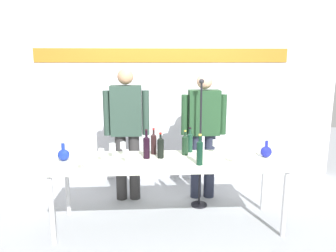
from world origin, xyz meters
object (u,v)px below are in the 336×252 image
Objects in this scene: wine_bottle_2 at (185,144)px; wine_glass_right_0 at (234,154)px; presenter_left at (127,127)px; wine_bottle_4 at (190,141)px; wine_glass_right_2 at (215,143)px; decanter_blue_right at (266,151)px; wine_glass_left_3 at (81,160)px; wine_glass_right_1 at (238,144)px; wine_bottle_0 at (161,147)px; wine_bottle_1 at (200,151)px; wine_glass_left_4 at (123,146)px; display_table at (169,165)px; wine_glass_left_1 at (101,152)px; wine_glass_left_0 at (126,154)px; microphone_stand at (200,165)px; wine_glass_right_3 at (250,144)px; presenter_right at (204,129)px; wine_bottle_3 at (146,146)px; decanter_blue_left at (64,155)px; wine_glass_left_2 at (112,148)px; wine_bottle_5 at (154,143)px.

wine_bottle_2 is 0.57m from wine_glass_right_0.
wine_bottle_4 is (0.75, -0.44, -0.08)m from presenter_left.
wine_bottle_4 is 0.29m from wine_glass_right_2.
decanter_blue_right is 1.72m from presenter_left.
wine_glass_left_3 is 1.77m from wine_glass_right_1.
wine_bottle_0 is 0.41m from wine_bottle_4.
wine_bottle_1 is 0.88m from wine_glass_left_4.
wine_bottle_2 is at bearing 170.86° from decanter_blue_right.
display_table is at bearing -132.20° from wine_bottle_4.
wine_glass_left_3 is 1.04× the size of wine_glass_right_0.
wine_glass_left_3 is 1.50m from wine_glass_right_2.
display_table is 0.73m from wine_glass_left_1.
wine_glass_left_0 is 0.08× the size of microphone_stand.
wine_glass_right_3 is (1.44, -0.49, -0.12)m from presenter_left.
wine_glass_left_0 is at bearing -86.96° from presenter_left.
decanter_blue_right is 0.85m from wine_bottle_4.
wine_glass_right_1 is at bearing -2.51° from wine_bottle_4.
display_table is at bearing -20.13° from wine_glass_left_4.
wine_bottle_0 is at bearing 163.77° from wine_glass_right_0.
wine_glass_right_1 is at bearing 17.84° from wine_glass_left_3.
wine_glass_right_2 is at bearing 108.14° from wine_glass_right_0.
presenter_right reaches higher than wine_bottle_3.
microphone_stand reaches higher than wine_glass_left_1.
wine_bottle_2 is at bearing 106.97° from wine_bottle_1.
wine_glass_right_0 is (1.12, -0.09, 0.00)m from wine_glass_left_0.
decanter_blue_left is 1.46× the size of wine_glass_left_0.
wine_glass_right_2 is at bearing -11.83° from wine_bottle_4.
wine_bottle_4 reaches higher than wine_glass_right_2.
wine_glass_left_1 is at bearing -133.59° from wine_glass_left_2.
microphone_stand is (0.86, 0.52, -0.31)m from wine_glass_left_0.
wine_glass_left_0 is 0.26m from wine_glass_left_1.
wine_glass_right_1 reaches higher than wine_glass_right_3.
wine_bottle_1 is at bearing -33.38° from wine_bottle_0.
presenter_right is 12.68× the size of wine_glass_left_0.
wine_bottle_2 is 0.63m from wine_glass_right_1.
wine_glass_left_0 is 0.97× the size of wine_glass_right_1.
wine_bottle_0 reaches higher than wine_glass_right_1.
wine_glass_left_4 is 0.10× the size of microphone_stand.
wine_bottle_5 is (-0.16, 0.22, 0.18)m from display_table.
wine_bottle_0 is 0.30m from wine_bottle_2.
wine_glass_left_4 is (0.36, 0.46, 0.01)m from wine_glass_left_3.
wine_glass_left_2 is at bearing -173.98° from wine_glass_right_2.
display_table is at bearing -55.95° from presenter_left.
presenter_right reaches higher than decanter_blue_left.
wine_glass_left_3 is (-0.62, -0.35, -0.03)m from wine_bottle_3.
wine_bottle_2 is at bearing 145.85° from wine_glass_right_0.
wine_bottle_4 is 0.60m from wine_glass_right_0.
wine_bottle_5 is 0.46m from wine_glass_left_2.
wine_glass_left_0 is at bearing -166.06° from wine_glass_right_1.
display_table is at bearing -9.98° from wine_glass_left_2.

